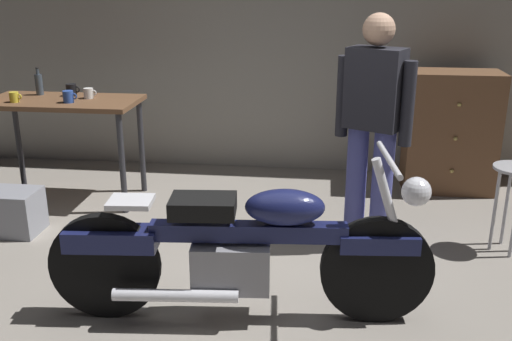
{
  "coord_description": "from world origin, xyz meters",
  "views": [
    {
      "loc": [
        0.45,
        -2.99,
        1.9
      ],
      "look_at": [
        0.0,
        0.7,
        0.65
      ],
      "focal_mm": 40.71,
      "sensor_mm": 36.0,
      "label": 1
    }
  ],
  "objects_px": {
    "motorcycle": "(243,248)",
    "person_standing": "(373,122)",
    "storage_bin": "(11,212)",
    "mug_blue_enamel": "(68,97)",
    "mug_white_ceramic": "(89,93)",
    "mug_yellow_tall": "(14,97)",
    "bottle": "(39,84)",
    "mug_black_matte": "(72,90)",
    "wooden_dresser": "(450,132)"
  },
  "relations": [
    {
      "from": "mug_yellow_tall",
      "to": "mug_blue_enamel",
      "type": "distance_m",
      "value": 0.46
    },
    {
      "from": "person_standing",
      "to": "storage_bin",
      "type": "relative_size",
      "value": 3.8
    },
    {
      "from": "wooden_dresser",
      "to": "storage_bin",
      "type": "distance_m",
      "value": 3.81
    },
    {
      "from": "motorcycle",
      "to": "wooden_dresser",
      "type": "relative_size",
      "value": 1.99
    },
    {
      "from": "mug_white_ceramic",
      "to": "mug_blue_enamel",
      "type": "bearing_deg",
      "value": -117.6
    },
    {
      "from": "person_standing",
      "to": "wooden_dresser",
      "type": "xyz_separation_m",
      "value": [
        0.8,
        1.25,
        -0.38
      ]
    },
    {
      "from": "mug_yellow_tall",
      "to": "person_standing",
      "type": "bearing_deg",
      "value": -8.55
    },
    {
      "from": "person_standing",
      "to": "storage_bin",
      "type": "xyz_separation_m",
      "value": [
        -2.72,
        -0.16,
        -0.76
      ]
    },
    {
      "from": "mug_black_matte",
      "to": "mug_white_ceramic",
      "type": "distance_m",
      "value": 0.21
    },
    {
      "from": "mug_yellow_tall",
      "to": "mug_white_ceramic",
      "type": "relative_size",
      "value": 0.93
    },
    {
      "from": "wooden_dresser",
      "to": "mug_yellow_tall",
      "type": "relative_size",
      "value": 10.41
    },
    {
      "from": "storage_bin",
      "to": "mug_yellow_tall",
      "type": "xyz_separation_m",
      "value": [
        -0.18,
        0.59,
        0.77
      ]
    },
    {
      "from": "mug_black_matte",
      "to": "bottle",
      "type": "bearing_deg",
      "value": 178.24
    },
    {
      "from": "mug_blue_enamel",
      "to": "person_standing",
      "type": "bearing_deg",
      "value": -10.99
    },
    {
      "from": "mug_black_matte",
      "to": "mug_blue_enamel",
      "type": "bearing_deg",
      "value": -71.21
    },
    {
      "from": "motorcycle",
      "to": "mug_black_matte",
      "type": "height_order",
      "value": "mug_black_matte"
    },
    {
      "from": "storage_bin",
      "to": "mug_white_ceramic",
      "type": "bearing_deg",
      "value": 65.88
    },
    {
      "from": "motorcycle",
      "to": "person_standing",
      "type": "distance_m",
      "value": 1.44
    },
    {
      "from": "wooden_dresser",
      "to": "mug_yellow_tall",
      "type": "height_order",
      "value": "wooden_dresser"
    },
    {
      "from": "motorcycle",
      "to": "bottle",
      "type": "xyz_separation_m",
      "value": [
        -2.08,
        1.89,
        0.55
      ]
    },
    {
      "from": "person_standing",
      "to": "mug_blue_enamel",
      "type": "xyz_separation_m",
      "value": [
        -2.45,
        0.48,
        0.02
      ]
    },
    {
      "from": "storage_bin",
      "to": "bottle",
      "type": "distance_m",
      "value": 1.24
    },
    {
      "from": "wooden_dresser",
      "to": "mug_black_matte",
      "type": "relative_size",
      "value": 8.91
    },
    {
      "from": "mug_black_matte",
      "to": "mug_blue_enamel",
      "type": "distance_m",
      "value": 0.29
    },
    {
      "from": "storage_bin",
      "to": "mug_yellow_tall",
      "type": "relative_size",
      "value": 4.16
    },
    {
      "from": "mug_blue_enamel",
      "to": "mug_white_ceramic",
      "type": "height_order",
      "value": "mug_blue_enamel"
    },
    {
      "from": "mug_black_matte",
      "to": "mug_white_ceramic",
      "type": "relative_size",
      "value": 1.09
    },
    {
      "from": "person_standing",
      "to": "bottle",
      "type": "xyz_separation_m",
      "value": [
        -2.84,
        0.76,
        0.07
      ]
    },
    {
      "from": "mug_yellow_tall",
      "to": "wooden_dresser",
      "type": "bearing_deg",
      "value": 12.32
    },
    {
      "from": "mug_yellow_tall",
      "to": "bottle",
      "type": "relative_size",
      "value": 0.44
    },
    {
      "from": "storage_bin",
      "to": "mug_black_matte",
      "type": "relative_size",
      "value": 3.57
    },
    {
      "from": "wooden_dresser",
      "to": "mug_blue_enamel",
      "type": "xyz_separation_m",
      "value": [
        -3.26,
        -0.77,
        0.4
      ]
    },
    {
      "from": "motorcycle",
      "to": "person_standing",
      "type": "relative_size",
      "value": 1.31
    },
    {
      "from": "storage_bin",
      "to": "bottle",
      "type": "xyz_separation_m",
      "value": [
        -0.12,
        0.92,
        0.83
      ]
    },
    {
      "from": "wooden_dresser",
      "to": "bottle",
      "type": "xyz_separation_m",
      "value": [
        -3.65,
        -0.49,
        0.45
      ]
    },
    {
      "from": "person_standing",
      "to": "mug_white_ceramic",
      "type": "height_order",
      "value": "person_standing"
    },
    {
      "from": "mug_blue_enamel",
      "to": "mug_white_ceramic",
      "type": "distance_m",
      "value": 0.21
    },
    {
      "from": "motorcycle",
      "to": "mug_black_matte",
      "type": "bearing_deg",
      "value": 128.45
    },
    {
      "from": "storage_bin",
      "to": "motorcycle",
      "type": "bearing_deg",
      "value": -26.4
    },
    {
      "from": "mug_blue_enamel",
      "to": "bottle",
      "type": "distance_m",
      "value": 0.49
    },
    {
      "from": "motorcycle",
      "to": "mug_blue_enamel",
      "type": "distance_m",
      "value": 2.38
    },
    {
      "from": "motorcycle",
      "to": "mug_white_ceramic",
      "type": "distance_m",
      "value": 2.44
    },
    {
      "from": "motorcycle",
      "to": "wooden_dresser",
      "type": "bearing_deg",
      "value": 51.5
    },
    {
      "from": "storage_bin",
      "to": "mug_blue_enamel",
      "type": "xyz_separation_m",
      "value": [
        0.27,
        0.63,
        0.78
      ]
    },
    {
      "from": "wooden_dresser",
      "to": "mug_white_ceramic",
      "type": "bearing_deg",
      "value": -169.53
    },
    {
      "from": "mug_white_ceramic",
      "to": "mug_black_matte",
      "type": "bearing_deg",
      "value": 155.51
    },
    {
      "from": "motorcycle",
      "to": "mug_white_ceramic",
      "type": "height_order",
      "value": "motorcycle"
    },
    {
      "from": "storage_bin",
      "to": "bottle",
      "type": "relative_size",
      "value": 1.83
    },
    {
      "from": "wooden_dresser",
      "to": "bottle",
      "type": "bearing_deg",
      "value": -172.4
    },
    {
      "from": "motorcycle",
      "to": "mug_blue_enamel",
      "type": "xyz_separation_m",
      "value": [
        -1.68,
        1.6,
        0.5
      ]
    }
  ]
}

